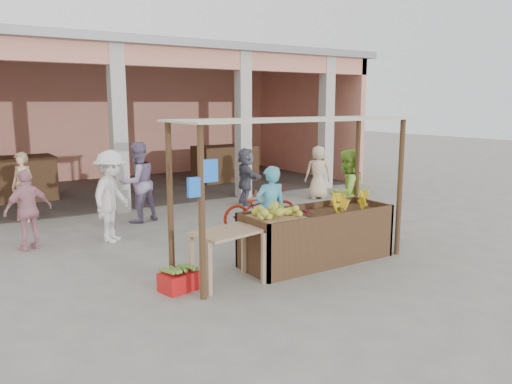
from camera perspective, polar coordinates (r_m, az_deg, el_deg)
ground at (r=8.24m, az=4.21°, el=-8.45°), size 60.00×60.00×0.00m
market_building at (r=15.89m, az=-15.51°, el=10.05°), size 14.40×6.40×4.20m
fruit_stall at (r=8.42m, az=6.97°, el=-5.24°), size 2.60×0.95×0.80m
stall_awning at (r=7.88m, az=4.04°, el=5.41°), size 4.09×1.35×2.39m
banana_heap at (r=8.81m, az=10.75°, el=-1.33°), size 1.08×0.59×0.20m
melon_tray at (r=7.85m, az=2.08°, el=-2.55°), size 0.82×0.71×0.21m
berry_heap at (r=8.08m, az=5.62°, el=-2.41°), size 0.46×0.38×0.15m
side_table at (r=7.28m, az=-3.28°, el=-5.49°), size 1.10×0.84×0.80m
papaya_pile at (r=7.22m, az=-3.29°, el=-3.72°), size 0.65×0.37×0.19m
red_crate at (r=7.26m, az=-8.78°, el=-10.04°), size 0.58×0.47×0.27m
plantain_bundle at (r=7.20m, az=-8.82°, el=-8.74°), size 0.42×0.29×0.08m
produce_sacks at (r=14.25m, az=0.29°, el=0.78°), size 0.81×0.76×0.62m
vendor_blue at (r=8.64m, az=1.66°, el=-1.81°), size 0.69×0.55×1.67m
vendor_green at (r=9.87m, az=10.31°, el=0.03°), size 0.93×0.60×1.84m
motorcycle at (r=10.49m, az=0.49°, el=-1.76°), size 0.82×1.82×0.92m
shopper_a at (r=9.84m, az=-16.18°, el=-0.07°), size 1.27×1.31×1.89m
shopper_b at (r=9.82m, az=-24.61°, el=-1.62°), size 1.01×0.72×1.56m
shopper_c at (r=13.89m, az=7.11°, el=2.57°), size 0.93×0.80×1.63m
shopper_d at (r=12.96m, az=-1.17°, el=1.96°), size 0.92×1.54×1.56m
shopper_e at (r=12.25m, az=-25.11°, el=0.67°), size 0.73×0.76×1.62m
shopper_f at (r=11.33m, az=-13.37°, el=1.50°), size 1.06×0.77×1.95m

